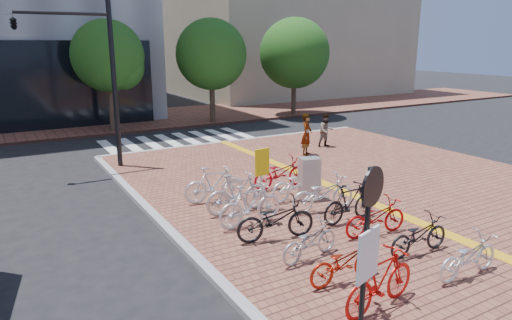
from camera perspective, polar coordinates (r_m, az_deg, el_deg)
ground at (r=11.93m, az=13.10°, el=-10.03°), size 120.00×120.00×0.00m
kerb_north at (r=22.96m, az=-1.91°, el=2.40°), size 14.00×0.25×0.15m
far_sidewalk at (r=30.17m, az=-15.19°, el=4.81°), size 70.00×8.00×0.15m
crosswalk at (r=23.76m, az=-9.53°, el=2.44°), size 7.50×4.00×0.01m
street_trees at (r=28.25m, az=-3.61°, el=12.87°), size 16.20×4.60×6.35m
bike_0 at (r=8.77m, az=15.30°, el=-14.34°), size 1.95×0.80×1.14m
bike_1 at (r=9.56m, az=10.94°, el=-12.40°), size 1.69×0.62×0.88m
bike_2 at (r=10.39m, az=6.73°, el=-10.02°), size 1.71×0.82×0.86m
bike_3 at (r=11.25m, az=2.48°, el=-7.42°), size 2.10×1.07×1.05m
bike_4 at (r=12.07m, az=-0.72°, el=-5.61°), size 1.95×0.67×1.15m
bike_5 at (r=12.96m, az=-2.34°, el=-4.17°), size 1.94×0.56×1.16m
bike_6 at (r=13.88m, az=-5.25°, el=-3.05°), size 1.91×0.82×1.11m
bike_7 at (r=10.53m, az=24.98°, el=-10.87°), size 1.72×0.61×0.90m
bike_8 at (r=11.19m, az=19.69°, el=-8.85°), size 1.73×0.64×0.90m
bike_9 at (r=11.90m, az=14.71°, el=-6.92°), size 1.85×0.80×0.95m
bike_10 at (r=12.56m, az=11.60°, el=-5.26°), size 1.84×0.61×1.09m
bike_11 at (r=13.24m, az=8.36°, el=-4.15°), size 2.07×0.93×1.05m
bike_12 at (r=14.14m, az=5.22°, el=-2.88°), size 2.02×0.84×1.03m
bike_13 at (r=15.18m, az=3.08°, el=-1.60°), size 2.02×0.76×1.05m
pedestrian_a at (r=19.73m, az=6.35°, el=3.20°), size 0.78×0.74×1.80m
pedestrian_b at (r=21.44m, az=8.76°, el=3.67°), size 0.82×0.68×1.54m
utility_box at (r=14.15m, az=6.66°, el=-2.32°), size 0.69×0.57×1.31m
yellow_sign at (r=13.02m, az=0.75°, el=-0.95°), size 0.49×0.14×1.82m
notice_sign at (r=6.75m, az=13.79°, el=-10.14°), size 0.56×0.22×3.10m
traffic_light_pole at (r=17.99m, az=-22.18°, el=12.23°), size 3.38×1.30×6.29m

